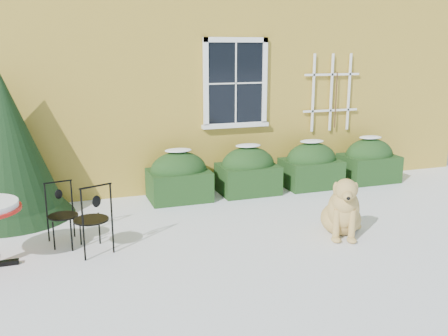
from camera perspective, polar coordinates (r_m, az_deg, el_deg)
name	(u,v)px	position (r m, az deg, el deg)	size (l,w,h in m)	color
ground	(249,251)	(6.66, 2.85, -9.48)	(80.00, 80.00, 0.00)	white
house	(144,22)	(12.90, -9.11, 16.14)	(12.40, 8.40, 6.40)	gold
hedge_row	(280,169)	(9.39, 6.43, -0.07)	(4.95, 0.80, 0.91)	black
evergreen_shrub	(6,158)	(8.40, -23.67, 1.04)	(1.95, 1.95, 2.36)	black
patio_chair_near	(92,218)	(6.66, -14.82, -5.58)	(0.54, 0.54, 0.95)	black
patio_chair_far	(62,213)	(7.15, -18.00, -4.93)	(0.44, 0.43, 0.84)	black
dog	(343,211)	(7.24, 13.40, -4.82)	(0.79, 0.98, 0.91)	tan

